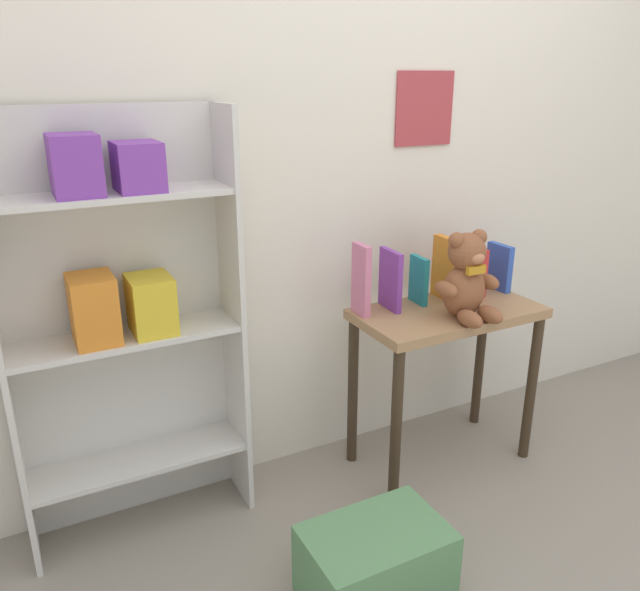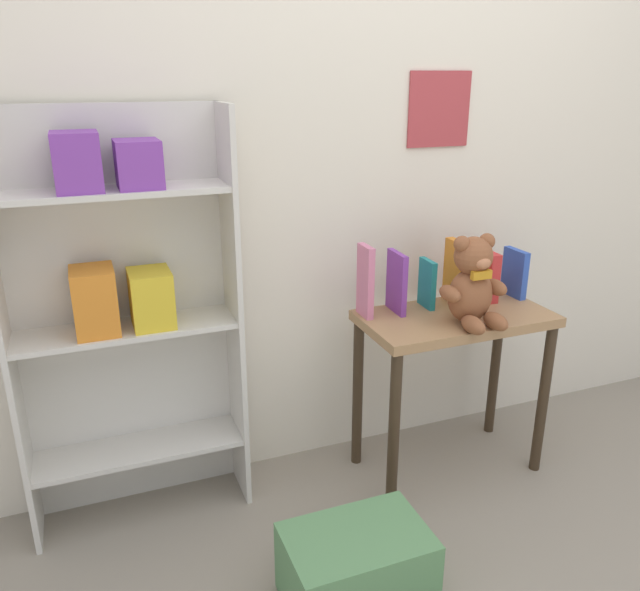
{
  "view_description": "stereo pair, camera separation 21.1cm",
  "coord_description": "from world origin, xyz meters",
  "px_view_note": "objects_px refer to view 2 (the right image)",
  "views": [
    {
      "loc": [
        -1.24,
        -0.63,
        1.48
      ],
      "look_at": [
        -0.32,
        1.13,
        0.77
      ],
      "focal_mm": 35.0,
      "sensor_mm": 36.0,
      "label": 1
    },
    {
      "loc": [
        -1.04,
        -0.72,
        1.48
      ],
      "look_at": [
        -0.32,
        1.13,
        0.77
      ],
      "focal_mm": 35.0,
      "sensor_mm": 36.0,
      "label": 2
    }
  ],
  "objects_px": {
    "book_standing_blue": "(515,273)",
    "storage_bin": "(356,567)",
    "book_standing_purple": "(397,282)",
    "book_standing_pink": "(365,281)",
    "book_standing_orange": "(457,272)",
    "book_standing_red": "(486,275)",
    "bookshelf_side": "(123,302)",
    "display_table": "(454,343)",
    "teddy_bear": "(473,284)",
    "book_standing_teal": "(427,284)"
  },
  "relations": [
    {
      "from": "book_standing_purple",
      "to": "book_standing_pink",
      "type": "bearing_deg",
      "value": -177.89
    },
    {
      "from": "book_standing_teal",
      "to": "book_standing_purple",
      "type": "bearing_deg",
      "value": -176.98
    },
    {
      "from": "display_table",
      "to": "book_standing_teal",
      "type": "bearing_deg",
      "value": 120.69
    },
    {
      "from": "book_standing_purple",
      "to": "book_standing_orange",
      "type": "distance_m",
      "value": 0.26
    },
    {
      "from": "bookshelf_side",
      "to": "book_standing_teal",
      "type": "xyz_separation_m",
      "value": [
        1.08,
        -0.09,
        -0.04
      ]
    },
    {
      "from": "book_standing_orange",
      "to": "storage_bin",
      "type": "xyz_separation_m",
      "value": [
        -0.68,
        -0.6,
        -0.65
      ]
    },
    {
      "from": "bookshelf_side",
      "to": "book_standing_pink",
      "type": "height_order",
      "value": "bookshelf_side"
    },
    {
      "from": "book_standing_teal",
      "to": "book_standing_orange",
      "type": "xyz_separation_m",
      "value": [
        0.13,
        0.0,
        0.03
      ]
    },
    {
      "from": "book_standing_purple",
      "to": "book_standing_orange",
      "type": "height_order",
      "value": "book_standing_orange"
    },
    {
      "from": "book_standing_pink",
      "to": "book_standing_purple",
      "type": "bearing_deg",
      "value": 0.4
    },
    {
      "from": "bookshelf_side",
      "to": "storage_bin",
      "type": "height_order",
      "value": "bookshelf_side"
    },
    {
      "from": "bookshelf_side",
      "to": "display_table",
      "type": "height_order",
      "value": "bookshelf_side"
    },
    {
      "from": "book_standing_purple",
      "to": "book_standing_blue",
      "type": "xyz_separation_m",
      "value": [
        0.51,
        -0.02,
        -0.02
      ]
    },
    {
      "from": "display_table",
      "to": "book_standing_pink",
      "type": "distance_m",
      "value": 0.42
    },
    {
      "from": "bookshelf_side",
      "to": "book_standing_red",
      "type": "bearing_deg",
      "value": -4.0
    },
    {
      "from": "book_standing_blue",
      "to": "storage_bin",
      "type": "distance_m",
      "value": 1.26
    },
    {
      "from": "book_standing_pink",
      "to": "book_standing_teal",
      "type": "bearing_deg",
      "value": 0.92
    },
    {
      "from": "bookshelf_side",
      "to": "display_table",
      "type": "distance_m",
      "value": 1.19
    },
    {
      "from": "book_standing_pink",
      "to": "display_table",
      "type": "bearing_deg",
      "value": -17.76
    },
    {
      "from": "bookshelf_side",
      "to": "book_standing_orange",
      "type": "height_order",
      "value": "bookshelf_side"
    },
    {
      "from": "book_standing_red",
      "to": "storage_bin",
      "type": "distance_m",
      "value": 1.18
    },
    {
      "from": "book_standing_teal",
      "to": "teddy_bear",
      "type": "bearing_deg",
      "value": -70.07
    },
    {
      "from": "display_table",
      "to": "storage_bin",
      "type": "height_order",
      "value": "display_table"
    },
    {
      "from": "book_standing_blue",
      "to": "storage_bin",
      "type": "height_order",
      "value": "book_standing_blue"
    },
    {
      "from": "teddy_bear",
      "to": "book_standing_blue",
      "type": "height_order",
      "value": "teddy_bear"
    },
    {
      "from": "book_standing_orange",
      "to": "book_standing_purple",
      "type": "bearing_deg",
      "value": 179.75
    },
    {
      "from": "book_standing_pink",
      "to": "book_standing_red",
      "type": "distance_m",
      "value": 0.51
    },
    {
      "from": "display_table",
      "to": "book_standing_blue",
      "type": "bearing_deg",
      "value": 15.82
    },
    {
      "from": "display_table",
      "to": "teddy_bear",
      "type": "height_order",
      "value": "teddy_bear"
    },
    {
      "from": "book_standing_orange",
      "to": "book_standing_pink",
      "type": "bearing_deg",
      "value": 179.37
    },
    {
      "from": "book_standing_blue",
      "to": "storage_bin",
      "type": "xyz_separation_m",
      "value": [
        -0.93,
        -0.58,
        -0.63
      ]
    },
    {
      "from": "bookshelf_side",
      "to": "teddy_bear",
      "type": "height_order",
      "value": "bookshelf_side"
    },
    {
      "from": "book_standing_blue",
      "to": "storage_bin",
      "type": "bearing_deg",
      "value": -149.42
    },
    {
      "from": "display_table",
      "to": "book_standing_purple",
      "type": "bearing_deg",
      "value": 151.04
    },
    {
      "from": "display_table",
      "to": "storage_bin",
      "type": "bearing_deg",
      "value": -141.32
    },
    {
      "from": "book_standing_orange",
      "to": "book_standing_red",
      "type": "height_order",
      "value": "book_standing_orange"
    },
    {
      "from": "book_standing_orange",
      "to": "display_table",
      "type": "bearing_deg",
      "value": -121.28
    },
    {
      "from": "book_standing_red",
      "to": "book_standing_blue",
      "type": "xyz_separation_m",
      "value": [
        0.13,
        -0.01,
        -0.0
      ]
    },
    {
      "from": "bookshelf_side",
      "to": "book_standing_purple",
      "type": "bearing_deg",
      "value": -5.28
    },
    {
      "from": "book_standing_orange",
      "to": "book_standing_blue",
      "type": "xyz_separation_m",
      "value": [
        0.26,
        -0.02,
        -0.03
      ]
    },
    {
      "from": "book_standing_teal",
      "to": "book_standing_red",
      "type": "bearing_deg",
      "value": 0.76
    },
    {
      "from": "bookshelf_side",
      "to": "book_standing_blue",
      "type": "xyz_separation_m",
      "value": [
        1.47,
        -0.1,
        -0.04
      ]
    },
    {
      "from": "display_table",
      "to": "storage_bin",
      "type": "distance_m",
      "value": 0.89
    },
    {
      "from": "display_table",
      "to": "storage_bin",
      "type": "relative_size",
      "value": 1.68
    },
    {
      "from": "bookshelf_side",
      "to": "book_standing_blue",
      "type": "height_order",
      "value": "bookshelf_side"
    },
    {
      "from": "display_table",
      "to": "book_standing_pink",
      "type": "relative_size",
      "value": 2.66
    },
    {
      "from": "book_standing_purple",
      "to": "storage_bin",
      "type": "relative_size",
      "value": 0.54
    },
    {
      "from": "bookshelf_side",
      "to": "book_standing_teal",
      "type": "relative_size",
      "value": 7.64
    },
    {
      "from": "bookshelf_side",
      "to": "book_standing_purple",
      "type": "distance_m",
      "value": 0.96
    },
    {
      "from": "storage_bin",
      "to": "book_standing_red",
      "type": "bearing_deg",
      "value": 36.32
    }
  ]
}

